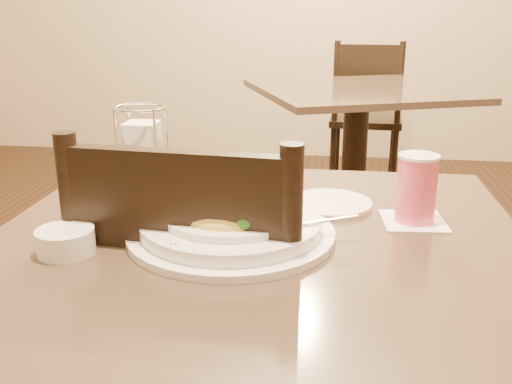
# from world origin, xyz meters

# --- Properties ---
(main_table) EXTENTS (0.90, 0.90, 0.75)m
(main_table) POSITION_xyz_m (0.00, 0.00, 0.51)
(main_table) COLOR black
(main_table) RESTS_ON ground
(background_table) EXTENTS (1.17, 1.17, 0.75)m
(background_table) POSITION_xyz_m (0.24, 1.89, 0.51)
(background_table) COLOR black
(background_table) RESTS_ON ground
(dining_chair_near) EXTENTS (0.46, 0.46, 0.93)m
(dining_chair_near) POSITION_xyz_m (-0.11, 0.09, 0.50)
(dining_chair_near) COLOR black
(dining_chair_near) RESTS_ON ground
(dining_chair_far) EXTENTS (0.45, 0.45, 0.93)m
(dining_chair_far) POSITION_xyz_m (0.34, 2.62, 0.50)
(dining_chair_far) COLOR black
(dining_chair_far) RESTS_ON ground
(pasta_bowl) EXTENTS (0.38, 0.35, 0.11)m
(pasta_bowl) POSITION_xyz_m (-0.04, 0.02, 0.78)
(pasta_bowl) COLOR white
(pasta_bowl) RESTS_ON main_table
(drink_glass) EXTENTS (0.12, 0.12, 0.12)m
(drink_glass) POSITION_xyz_m (0.27, 0.13, 0.81)
(drink_glass) COLOR white
(drink_glass) RESTS_ON main_table
(bread_basket) EXTENTS (0.23, 0.19, 0.06)m
(bread_basket) POSITION_xyz_m (-0.10, 0.22, 0.77)
(bread_basket) COLOR black
(bread_basket) RESTS_ON main_table
(napkin_caddy) EXTENTS (0.11, 0.11, 0.17)m
(napkin_caddy) POSITION_xyz_m (-0.28, 0.29, 0.82)
(napkin_caddy) COLOR silver
(napkin_caddy) RESTS_ON main_table
(side_plate) EXTENTS (0.21, 0.21, 0.01)m
(side_plate) POSITION_xyz_m (0.12, 0.19, 0.75)
(side_plate) COLOR white
(side_plate) RESTS_ON main_table
(butter_ramekin) EXTENTS (0.09, 0.09, 0.04)m
(butter_ramekin) POSITION_xyz_m (-0.29, -0.08, 0.77)
(butter_ramekin) COLOR white
(butter_ramekin) RESTS_ON main_table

